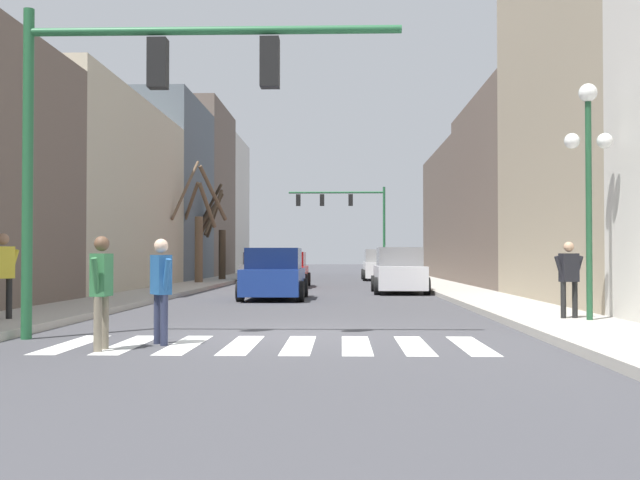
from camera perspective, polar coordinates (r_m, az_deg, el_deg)
ground_plane at (r=13.30m, az=-3.21°, el=-7.28°), size 240.00×240.00×0.00m
sidewalk_right at (r=13.97m, az=20.29°, el=-6.61°), size 2.22×90.00×0.15m
building_row_left at (r=39.47m, az=-14.24°, el=3.46°), size 6.00×55.70×11.42m
building_row_right at (r=27.65m, az=19.80°, el=7.33°), size 6.00×43.65×13.77m
crosswalk_stripes at (r=11.90m, az=-3.80°, el=-7.98°), size 6.75×2.60×0.01m
traffic_signal_near at (r=13.20m, az=-13.59°, el=10.45°), size 6.41×0.28×5.60m
traffic_signal_far at (r=54.02m, az=2.20°, el=2.32°), size 6.98×0.28×6.42m
street_lamp_right_corner at (r=15.73m, az=19.77°, el=6.24°), size 0.95×0.36×4.66m
car_driving_toward_lane at (r=40.88m, az=-4.50°, el=-2.15°), size 2.12×4.12×1.62m
car_parked_left_near at (r=24.36m, az=-3.52°, el=-2.71°), size 2.08×4.14×1.67m
car_parked_left_far at (r=33.97m, az=-2.56°, el=-2.35°), size 2.04×4.55×1.60m
car_parked_right_mid at (r=44.13m, az=4.51°, el=-1.99°), size 1.99×4.85×1.80m
car_parked_right_far at (r=50.98m, az=-3.34°, el=-1.93°), size 2.02×4.57×1.72m
car_at_intersection at (r=28.59m, az=6.05°, el=-2.44°), size 2.02×4.24×1.73m
pedestrian_crossing_street at (r=16.12m, az=-23.01°, el=-2.00°), size 0.43×0.68×1.70m
pedestrian_on_left_sidewalk at (r=15.94m, az=18.44°, el=-2.39°), size 0.66×0.30×1.54m
pedestrian_on_right_sidewalk at (r=11.57m, az=-16.31°, el=-3.14°), size 0.24×0.73×1.70m
pedestrian_near_right_corner at (r=12.11m, az=-12.02°, el=-3.15°), size 0.48×0.64×1.68m
street_tree_right_far at (r=36.69m, az=-9.12°, el=0.94°), size 2.17×3.73×5.88m
street_tree_right_near at (r=41.57m, az=-7.91°, el=0.56°), size 2.16×3.56×5.30m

